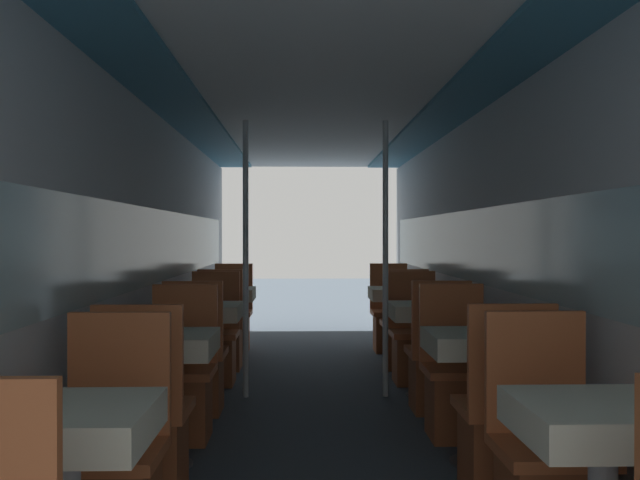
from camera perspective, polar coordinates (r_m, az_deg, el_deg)
The scene contains 25 objects.
wall_left at distance 5.25m, azimuth -14.06°, elevation -1.58°, with size 0.05×9.89×2.26m.
wall_right at distance 5.31m, azimuth 13.54°, elevation -1.56°, with size 0.05×9.89×2.26m.
ceiling_panel at distance 5.21m, azimuth -0.18°, elevation 11.22°, with size 2.52×9.89×0.07m.
dining_table_left_0 at distance 2.58m, azimuth -19.67°, elevation -14.90°, with size 0.56×0.56×0.76m.
dining_table_left_1 at distance 4.22m, azimuth -12.27°, elevation -8.88°, with size 0.56×0.56×0.76m.
chair_left_near_1 at distance 3.79m, azimuth -13.80°, elevation -15.27°, with size 0.43×0.43×0.99m.
chair_left_far_1 at distance 4.80m, azimuth -11.06°, elevation -11.92°, with size 0.43×0.43×0.99m.
dining_table_left_2 at distance 5.91m, azimuth -9.13°, elevation -6.21°, with size 0.56×0.56×0.76m.
chair_left_near_2 at distance 5.45m, azimuth -9.88°, elevation -10.43°, with size 0.43×0.43×0.99m.
chair_left_far_2 at distance 6.48m, azimuth -8.50°, elevation -8.69°, with size 0.43×0.43×0.99m.
support_pole_left_2 at distance 5.84m, azimuth -5.97°, elevation -1.50°, with size 0.05×0.05×2.26m.
dining_table_left_3 at distance 7.62m, azimuth -7.41°, elevation -4.73°, with size 0.56×0.56×0.76m.
chair_left_near_3 at distance 7.13m, azimuth -7.84°, elevation -7.84°, with size 0.43×0.43×0.99m.
chair_left_far_3 at distance 8.18m, azimuth -7.02°, elevation -6.79°, with size 0.43×0.43×0.99m.
dining_table_right_0 at distance 2.67m, azimuth 21.70°, elevation -14.42°, with size 0.56×0.56×0.76m.
dining_table_right_1 at distance 4.27m, azimuth 12.42°, elevation -8.77°, with size 0.56×0.56×0.76m.
chair_right_near_1 at distance 3.85m, azimuth 14.38°, elevation -15.03°, with size 0.43×0.43×0.99m.
chair_right_far_1 at distance 4.84m, azimuth 10.88°, elevation -11.80°, with size 0.43×0.43×0.99m.
dining_table_right_2 at distance 5.95m, azimuth 8.39°, elevation -6.17°, with size 0.56×0.56×0.76m.
chair_right_near_2 at distance 5.49m, azimuth 9.35°, elevation -10.35°, with size 0.43×0.43×0.99m.
chair_right_far_2 at distance 6.51m, azimuth 7.57°, elevation -8.64°, with size 0.43×0.43×0.99m.
support_pole_right_2 at distance 5.86m, azimuth 5.26°, elevation -1.50°, with size 0.05×0.05×2.26m.
dining_table_right_3 at distance 7.65m, azimuth 6.15°, elevation -4.71°, with size 0.56×0.56×0.76m.
chair_right_near_3 at distance 7.16m, azimuth 6.72°, elevation -7.81°, with size 0.43×0.43×0.99m.
chair_right_far_3 at distance 8.20m, azimuth 5.65°, elevation -6.76°, with size 0.43×0.43×0.99m.
Camera 1 is at (-0.12, -1.57, 1.32)m, focal length 40.00 mm.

